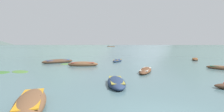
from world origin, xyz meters
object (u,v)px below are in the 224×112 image
object	(u,v)px
rowboat_7	(116,82)
rowboat_9	(31,103)
rowboat_6	(145,70)
rowboat_3	(117,61)
ferry_0	(111,46)
rowboat_5	(83,64)
rowboat_2	(224,68)
rowboat_0	(58,61)
rowboat_4	(195,59)

from	to	relation	value
rowboat_7	rowboat_9	world-z (taller)	rowboat_9
rowboat_7	rowboat_6	bearing A→B (deg)	51.25
rowboat_3	ferry_0	size ratio (longest dim) A/B	0.35
ferry_0	rowboat_5	bearing A→B (deg)	-99.77
rowboat_2	rowboat_0	bearing A→B (deg)	152.54
rowboat_3	rowboat_9	bearing A→B (deg)	-111.69
rowboat_3	rowboat_4	xyz separation A→B (m)	(13.84, 0.05, 0.02)
rowboat_5	rowboat_6	world-z (taller)	rowboat_5
rowboat_9	rowboat_3	bearing A→B (deg)	68.31
rowboat_2	rowboat_9	xyz separation A→B (m)	(-17.30, -8.27, 0.06)
rowboat_0	rowboat_2	distance (m)	21.53
rowboat_7	rowboat_0	bearing A→B (deg)	112.67
rowboat_7	rowboat_2	bearing A→B (deg)	20.87
rowboat_5	rowboat_0	bearing A→B (deg)	131.63
rowboat_0	rowboat_3	size ratio (longest dim) A/B	1.41
rowboat_4	rowboat_9	xyz separation A→B (m)	(-21.25, -18.68, 0.05)
rowboat_4	rowboat_3	bearing A→B (deg)	-179.80
rowboat_9	rowboat_2	bearing A→B (deg)	25.56
rowboat_2	rowboat_6	size ratio (longest dim) A/B	0.92
rowboat_0	rowboat_3	bearing A→B (deg)	2.67
rowboat_4	ferry_0	world-z (taller)	ferry_0
rowboat_7	rowboat_4	bearing A→B (deg)	42.29
rowboat_5	rowboat_7	xyz separation A→B (m)	(2.41, -10.58, -0.03)
rowboat_6	ferry_0	size ratio (longest dim) A/B	0.42
rowboat_6	rowboat_4	bearing A→B (deg)	39.02
rowboat_2	rowboat_4	world-z (taller)	rowboat_4
rowboat_6	rowboat_9	size ratio (longest dim) A/B	0.98
rowboat_4	rowboat_6	bearing A→B (deg)	-140.98
rowboat_0	rowboat_9	world-z (taller)	rowboat_9
rowboat_9	rowboat_6	bearing A→B (deg)	44.64
rowboat_3	rowboat_7	bearing A→B (deg)	-101.14
rowboat_5	rowboat_9	world-z (taller)	rowboat_9
rowboat_5	ferry_0	world-z (taller)	ferry_0
ferry_0	rowboat_7	bearing A→B (deg)	-98.56
rowboat_5	rowboat_7	distance (m)	10.85
rowboat_3	rowboat_7	distance (m)	15.57
rowboat_3	rowboat_7	size ratio (longest dim) A/B	0.93
rowboat_9	rowboat_5	bearing A→B (deg)	81.86
rowboat_3	rowboat_9	distance (m)	20.05
rowboat_0	rowboat_4	world-z (taller)	rowboat_0
rowboat_6	rowboat_2	bearing A→B (deg)	0.91
rowboat_7	rowboat_5	bearing A→B (deg)	102.82
rowboat_4	rowboat_9	bearing A→B (deg)	-138.69
rowboat_2	rowboat_4	xyz separation A→B (m)	(3.95, 10.41, 0.01)
rowboat_4	rowboat_7	distance (m)	22.78
rowboat_4	rowboat_5	world-z (taller)	rowboat_5
ferry_0	rowboat_3	bearing A→B (deg)	-98.34
rowboat_2	rowboat_5	bearing A→B (deg)	159.71
rowboat_7	rowboat_9	xyz separation A→B (m)	(-4.40, -3.36, 0.04)
rowboat_2	rowboat_4	bearing A→B (deg)	69.21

